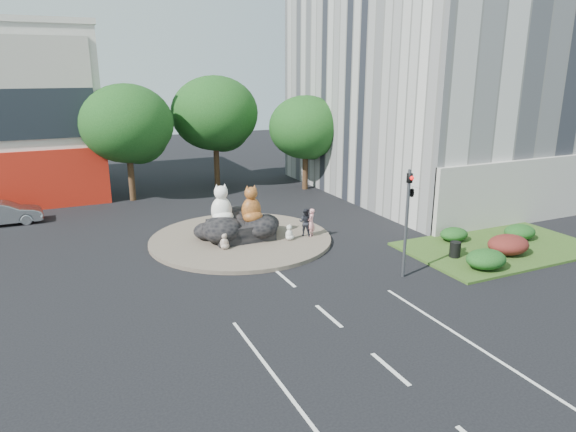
# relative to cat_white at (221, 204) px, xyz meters

# --- Properties ---
(ground) EXTENTS (120.00, 120.00, 0.00)m
(ground) POSITION_rel_cat_white_xyz_m (0.99, -10.19, -2.19)
(ground) COLOR black
(ground) RESTS_ON ground
(roundabout_island) EXTENTS (10.00, 10.00, 0.20)m
(roundabout_island) POSITION_rel_cat_white_xyz_m (0.99, -0.19, -2.09)
(roundabout_island) COLOR brown
(roundabout_island) RESTS_ON ground
(rock_plinth) EXTENTS (3.20, 2.60, 0.90)m
(rock_plinth) POSITION_rel_cat_white_xyz_m (0.99, -0.19, -1.54)
(rock_plinth) COLOR black
(rock_plinth) RESTS_ON roundabout_island
(grass_verge) EXTENTS (10.00, 6.00, 0.12)m
(grass_verge) POSITION_rel_cat_white_xyz_m (12.99, -7.19, -2.13)
(grass_verge) COLOR #294416
(grass_verge) RESTS_ON ground
(tree_left) EXTENTS (6.46, 6.46, 8.27)m
(tree_left) POSITION_rel_cat_white_xyz_m (-2.94, 11.88, 3.06)
(tree_left) COLOR #382314
(tree_left) RESTS_ON ground
(tree_mid) EXTENTS (6.84, 6.84, 8.76)m
(tree_mid) POSITION_rel_cat_white_xyz_m (4.06, 13.88, 3.37)
(tree_mid) COLOR #382314
(tree_mid) RESTS_ON ground
(tree_right) EXTENTS (5.70, 5.70, 7.30)m
(tree_right) POSITION_rel_cat_white_xyz_m (10.06, 9.88, 2.44)
(tree_right) COLOR #382314
(tree_right) RESTS_ON ground
(hedge_near_green) EXTENTS (2.00, 1.60, 0.90)m
(hedge_near_green) POSITION_rel_cat_white_xyz_m (9.99, -9.19, -1.62)
(hedge_near_green) COLOR #133C13
(hedge_near_green) RESTS_ON grass_verge
(hedge_red) EXTENTS (2.20, 1.76, 0.99)m
(hedge_red) POSITION_rel_cat_white_xyz_m (12.49, -8.19, -1.58)
(hedge_red) COLOR #4F1D15
(hedge_red) RESTS_ON grass_verge
(hedge_mid_green) EXTENTS (1.80, 1.44, 0.81)m
(hedge_mid_green) POSITION_rel_cat_white_xyz_m (14.99, -6.69, -1.67)
(hedge_mid_green) COLOR #133C13
(hedge_mid_green) RESTS_ON grass_verge
(hedge_back_green) EXTENTS (1.60, 1.28, 0.72)m
(hedge_back_green) POSITION_rel_cat_white_xyz_m (11.49, -5.39, -1.71)
(hedge_back_green) COLOR #133C13
(hedge_back_green) RESTS_ON grass_verge
(traffic_light) EXTENTS (0.44, 1.24, 5.00)m
(traffic_light) POSITION_rel_cat_white_xyz_m (6.09, -8.19, 1.43)
(traffic_light) COLOR #595B60
(traffic_light) RESTS_ON ground
(street_lamp) EXTENTS (2.34, 0.22, 8.06)m
(street_lamp) POSITION_rel_cat_white_xyz_m (13.81, -2.19, 2.36)
(street_lamp) COLOR #595B60
(street_lamp) RESTS_ON ground
(cat_white) EXTENTS (1.45, 1.29, 2.18)m
(cat_white) POSITION_rel_cat_white_xyz_m (0.00, 0.00, 0.00)
(cat_white) COLOR white
(cat_white) RESTS_ON rock_plinth
(cat_tabby) EXTENTS (1.28, 1.12, 2.08)m
(cat_tabby) POSITION_rel_cat_white_xyz_m (1.52, -0.53, -0.05)
(cat_tabby) COLOR #B45B25
(cat_tabby) RESTS_ON rock_plinth
(kitten_calico) EXTENTS (0.68, 0.64, 0.88)m
(kitten_calico) POSITION_rel_cat_white_xyz_m (-0.40, -1.60, -1.55)
(kitten_calico) COLOR silver
(kitten_calico) RESTS_ON roundabout_island
(kitten_white) EXTENTS (0.70, 0.69, 0.88)m
(kitten_white) POSITION_rel_cat_white_xyz_m (3.26, -1.68, -1.55)
(kitten_white) COLOR silver
(kitten_white) RESTS_ON roundabout_island
(pedestrian_pink) EXTENTS (0.67, 0.67, 1.58)m
(pedestrian_pink) POSITION_rel_cat_white_xyz_m (4.64, -1.62, -1.20)
(pedestrian_pink) COLOR pink
(pedestrian_pink) RESTS_ON roundabout_island
(pedestrian_dark) EXTENTS (0.96, 0.95, 1.56)m
(pedestrian_dark) POSITION_rel_cat_white_xyz_m (4.39, -1.40, -1.21)
(pedestrian_dark) COLOR black
(pedestrian_dark) RESTS_ON roundabout_island
(parked_car) EXTENTS (4.34, 1.55, 1.43)m
(parked_car) POSITION_rel_cat_white_xyz_m (-11.10, 8.79, -1.48)
(parked_car) COLOR #9A9CA1
(parked_car) RESTS_ON ground
(litter_bin) EXTENTS (0.71, 0.71, 0.78)m
(litter_bin) POSITION_rel_cat_white_xyz_m (9.75, -7.39, -1.68)
(litter_bin) COLOR black
(litter_bin) RESTS_ON grass_verge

